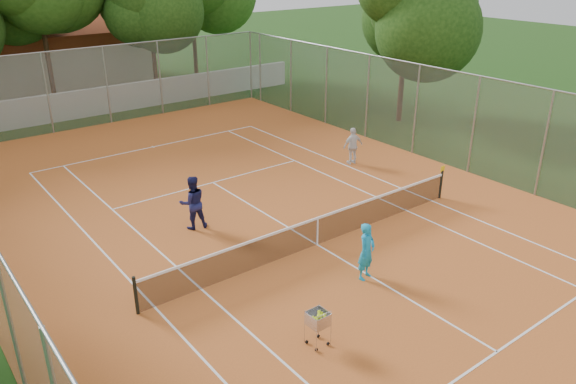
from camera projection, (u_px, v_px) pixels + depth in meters
ground at (317, 245)px, 17.52m from camera, size 120.00×120.00×0.00m
court_pad at (317, 245)px, 17.52m from camera, size 18.00×34.00×0.02m
court_lines at (317, 245)px, 17.51m from camera, size 10.98×23.78×0.01m
tennis_net at (317, 231)px, 17.32m from camera, size 11.88×0.10×0.98m
perimeter_fence at (319, 186)px, 16.73m from camera, size 18.00×34.00×4.00m
boundary_wall at (96, 102)px, 31.07m from camera, size 26.00×0.30×1.50m
clubhouse at (9, 54)px, 36.67m from camera, size 16.40×9.00×4.40m
tropical_trees at (67, 17)px, 31.57m from camera, size 29.00×19.00×10.00m
player_near at (367, 251)px, 15.44m from camera, size 0.69×0.55×1.67m
player_far_left at (193, 203)px, 18.24m from camera, size 1.01×0.86×1.82m
player_far_right at (353, 146)px, 23.86m from camera, size 0.98×0.54×1.59m
ball_hopper at (318, 327)px, 12.89m from camera, size 0.48×0.48×0.98m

